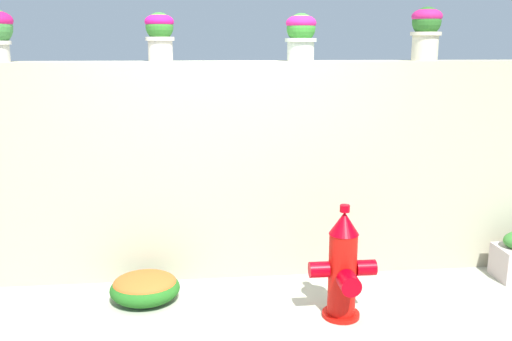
% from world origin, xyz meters
% --- Properties ---
extents(ground_plane, '(24.00, 24.00, 0.00)m').
position_xyz_m(ground_plane, '(0.00, 0.00, 0.00)').
color(ground_plane, '#9FA28E').
extents(stone_wall, '(6.64, 0.40, 1.85)m').
position_xyz_m(stone_wall, '(0.00, 1.10, 0.92)').
color(stone_wall, '#A8A286').
rests_on(stone_wall, ground).
extents(potted_plant_2, '(0.24, 0.24, 0.39)m').
position_xyz_m(potted_plant_2, '(-0.53, 1.10, 2.08)').
color(potted_plant_2, beige).
rests_on(potted_plant_2, stone_wall).
extents(potted_plant_3, '(0.26, 0.26, 0.39)m').
position_xyz_m(potted_plant_3, '(0.63, 1.06, 2.07)').
color(potted_plant_3, beige).
rests_on(potted_plant_3, stone_wall).
extents(potted_plant_4, '(0.26, 0.26, 0.45)m').
position_xyz_m(potted_plant_4, '(1.71, 1.09, 2.11)').
color(potted_plant_4, beige).
rests_on(potted_plant_4, stone_wall).
extents(fire_hydrant, '(0.49, 0.40, 0.87)m').
position_xyz_m(fire_hydrant, '(0.80, 0.11, 0.39)').
color(fire_hydrant, red).
rests_on(fire_hydrant, ground).
extents(flower_bush_left, '(0.55, 0.49, 0.23)m').
position_xyz_m(flower_bush_left, '(-0.68, 0.52, 0.12)').
color(flower_bush_left, '#20601B').
rests_on(flower_bush_left, ground).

